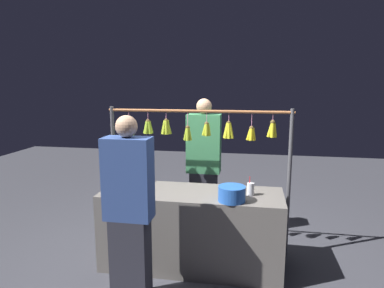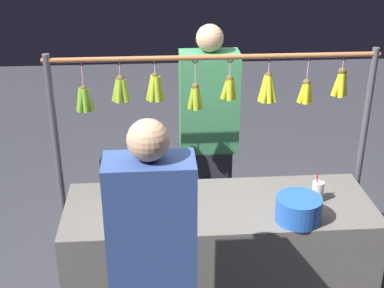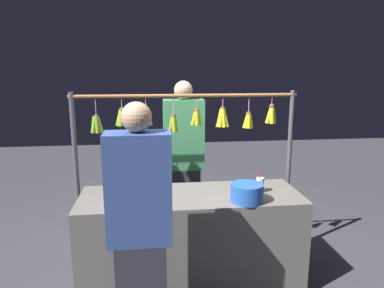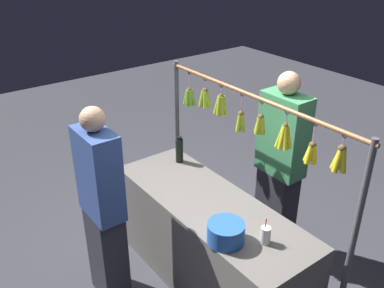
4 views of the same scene
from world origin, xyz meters
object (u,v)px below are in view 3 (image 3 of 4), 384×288
at_px(blue_bucket, 247,193).
at_px(drink_cup, 260,185).
at_px(water_bottle, 110,177).
at_px(customer_person, 140,236).
at_px(vendor_person, 184,165).

xyz_separation_m(blue_bucket, drink_cup, (-0.17, -0.21, -0.01)).
height_order(water_bottle, customer_person, customer_person).
xyz_separation_m(water_bottle, vendor_person, (-0.70, -0.59, -0.08)).
xyz_separation_m(drink_cup, customer_person, (1.01, 0.73, -0.05)).
bearing_deg(blue_bucket, drink_cup, -130.02).
xyz_separation_m(vendor_person, customer_person, (0.42, 1.51, -0.03)).
xyz_separation_m(water_bottle, drink_cup, (-1.29, 0.19, -0.06)).
height_order(water_bottle, vendor_person, vendor_person).
bearing_deg(customer_person, drink_cup, -144.17).
distance_m(blue_bucket, customer_person, 0.98).
bearing_deg(drink_cup, water_bottle, -8.46).
relative_size(drink_cup, vendor_person, 0.11).
bearing_deg(vendor_person, drink_cup, 126.97).
height_order(vendor_person, customer_person, vendor_person).
distance_m(blue_bucket, vendor_person, 1.07).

